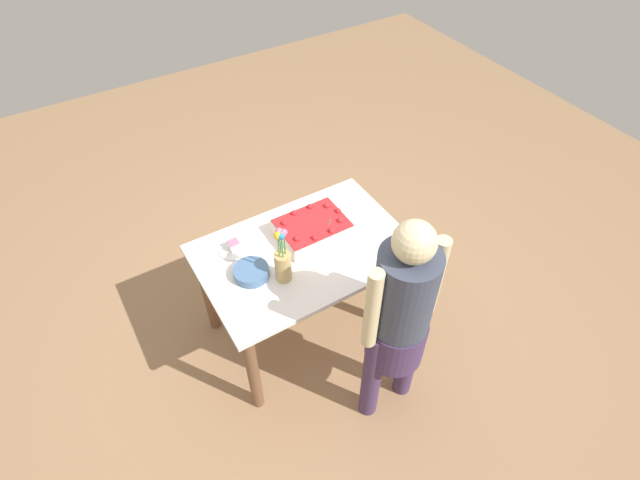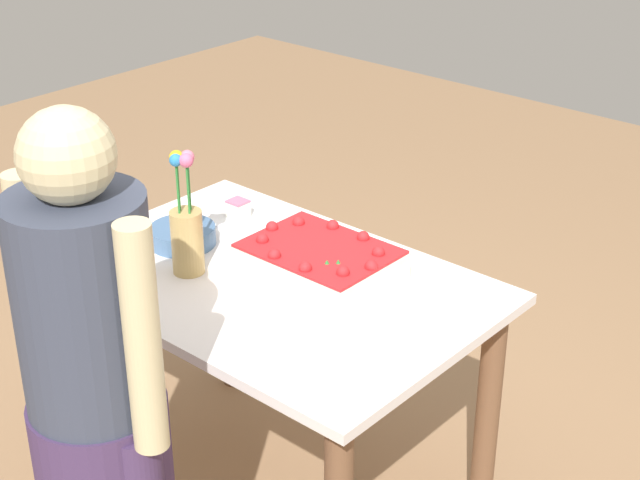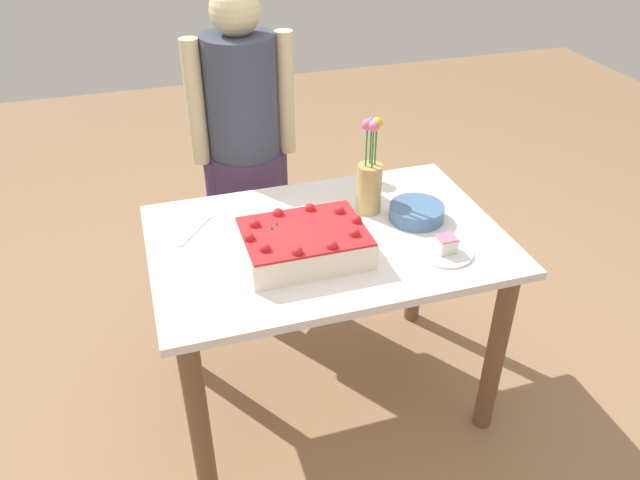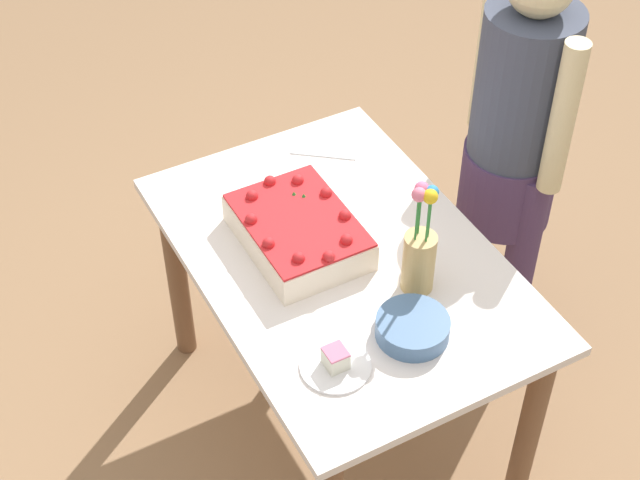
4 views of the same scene
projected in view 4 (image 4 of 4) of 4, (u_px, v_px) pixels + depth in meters
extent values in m
plane|color=#977250|center=(339.00, 416.00, 3.37)|extent=(8.00, 8.00, 0.00)
cube|color=white|center=(342.00, 260.00, 2.85)|extent=(1.23, 0.82, 0.03)
cylinder|color=brown|center=(529.00, 428.00, 2.88)|extent=(0.07, 0.07, 0.74)
cylinder|color=brown|center=(349.00, 213.00, 3.57)|extent=(0.07, 0.07, 0.74)
cylinder|color=brown|center=(177.00, 276.00, 3.34)|extent=(0.07, 0.07, 0.74)
cube|color=white|center=(298.00, 232.00, 2.84)|extent=(0.41, 0.30, 0.09)
cube|color=red|center=(298.00, 220.00, 2.81)|extent=(0.40, 0.29, 0.01)
sphere|color=red|center=(270.00, 181.00, 2.92)|extent=(0.04, 0.04, 0.04)
sphere|color=red|center=(252.00, 196.00, 2.87)|extent=(0.04, 0.04, 0.04)
sphere|color=red|center=(251.00, 220.00, 2.80)|extent=(0.04, 0.04, 0.04)
sphere|color=red|center=(269.00, 244.00, 2.72)|extent=(0.04, 0.04, 0.04)
sphere|color=red|center=(299.00, 258.00, 2.68)|extent=(0.04, 0.04, 0.04)
sphere|color=red|center=(329.00, 257.00, 2.69)|extent=(0.04, 0.04, 0.04)
sphere|color=red|center=(346.00, 240.00, 2.73)|extent=(0.04, 0.04, 0.04)
sphere|color=red|center=(345.00, 216.00, 2.81)|extent=(0.04, 0.04, 0.04)
sphere|color=red|center=(326.00, 193.00, 2.88)|extent=(0.04, 0.04, 0.04)
sphere|color=red|center=(298.00, 180.00, 2.92)|extent=(0.04, 0.04, 0.04)
cone|color=#2D8438|center=(294.00, 194.00, 2.88)|extent=(0.02, 0.02, 0.02)
cone|color=#2D8438|center=(304.00, 196.00, 2.87)|extent=(0.02, 0.02, 0.02)
cylinder|color=white|center=(335.00, 366.00, 2.54)|extent=(0.19, 0.19, 0.01)
cube|color=white|center=(336.00, 359.00, 2.52)|extent=(0.06, 0.06, 0.05)
cube|color=#D16E91|center=(336.00, 352.00, 2.50)|extent=(0.06, 0.06, 0.01)
cube|color=silver|center=(323.00, 155.00, 3.17)|extent=(0.15, 0.18, 0.00)
cylinder|color=tan|center=(419.00, 262.00, 2.68)|extent=(0.09, 0.09, 0.19)
cylinder|color=#2D8438|center=(420.00, 211.00, 2.58)|extent=(0.01, 0.01, 0.16)
sphere|color=#E36590|center=(422.00, 189.00, 2.52)|extent=(0.04, 0.04, 0.04)
cylinder|color=#2D8438|center=(417.00, 217.00, 2.56)|extent=(0.01, 0.01, 0.16)
sphere|color=pink|center=(419.00, 195.00, 2.51)|extent=(0.04, 0.04, 0.04)
cylinder|color=#2D8438|center=(428.00, 219.00, 2.56)|extent=(0.01, 0.01, 0.16)
sphere|color=yellow|center=(430.00, 197.00, 2.50)|extent=(0.04, 0.04, 0.04)
cylinder|color=#2D8438|center=(430.00, 214.00, 2.57)|extent=(0.01, 0.01, 0.16)
sphere|color=#2B82C8|center=(432.00, 192.00, 2.51)|extent=(0.04, 0.04, 0.04)
cylinder|color=#496D99|center=(413.00, 328.00, 2.60)|extent=(0.20, 0.20, 0.06)
cylinder|color=#453057|center=(476.00, 219.00, 3.52)|extent=(0.11, 0.11, 0.78)
cylinder|color=#453057|center=(519.00, 264.00, 3.35)|extent=(0.11, 0.11, 0.78)
cylinder|color=#453057|center=(507.00, 182.00, 3.25)|extent=(0.31, 0.31, 0.28)
cylinder|color=#3A4053|center=(524.00, 87.00, 2.99)|extent=(0.30, 0.30, 0.52)
cylinder|color=beige|center=(488.00, 57.00, 3.11)|extent=(0.08, 0.08, 0.52)
cylinder|color=beige|center=(562.00, 119.00, 2.87)|extent=(0.08, 0.08, 0.52)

